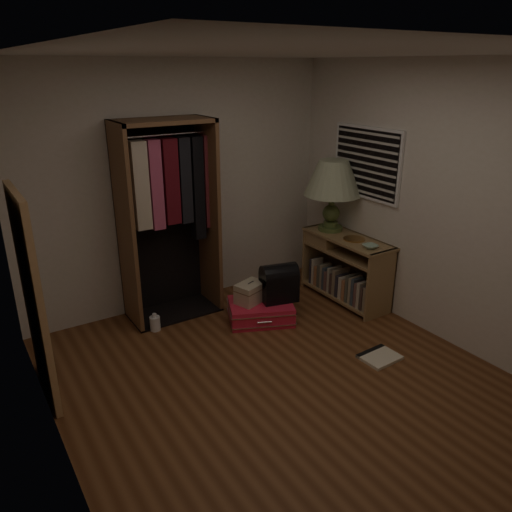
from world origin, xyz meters
The scene contains 13 objects.
ground centered at (0.00, 0.00, 0.00)m, with size 4.00×4.00×0.00m, color brown.
room_walls centered at (0.08, 0.04, 1.50)m, with size 3.52×4.02×2.60m.
console_bookshelf centered at (1.53, 1.04, 0.39)m, with size 0.42×1.12×0.75m.
open_wardrobe centered at (-0.22, 1.77, 1.21)m, with size 1.01×0.50×2.05m.
floor_mirror centered at (-1.70, 1.00, 0.85)m, with size 0.06×0.80×1.70m.
pink_suitcase centered at (0.44, 1.08, 0.10)m, with size 0.81×0.71×0.20m.
train_case centered at (0.37, 1.16, 0.31)m, with size 0.36×0.30×0.23m.
black_bag centered at (0.64, 1.04, 0.41)m, with size 0.42×0.32×0.40m.
table_lamp centered at (1.54, 1.30, 1.34)m, with size 0.75×0.75×0.80m.
brass_tray centered at (1.54, 0.91, 0.76)m, with size 0.24×0.24×0.01m.
ceramic_bowl centered at (1.49, 0.61, 0.77)m, with size 0.15×0.15×0.04m, color #97B69F.
white_jug centered at (-0.58, 1.48, 0.08)m, with size 0.12×0.12×0.18m.
floor_book centered at (0.96, -0.11, 0.01)m, with size 0.35×0.29×0.03m.
Camera 1 is at (-2.12, -2.84, 2.53)m, focal length 35.00 mm.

